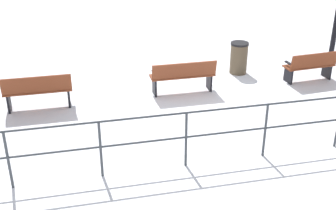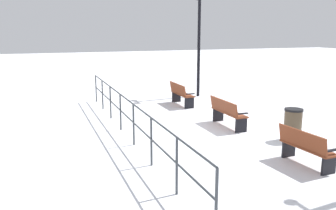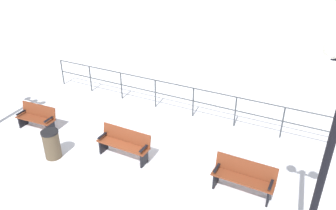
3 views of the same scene
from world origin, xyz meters
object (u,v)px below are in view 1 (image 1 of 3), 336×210
bench_nearest (310,66)px  trash_bin (239,58)px  bench_third (38,90)px  bench_second (183,76)px

bench_nearest → trash_bin: bearing=55.2°
bench_third → bench_nearest: bearing=-88.7°
bench_nearest → trash_bin: trash_bin is taller
trash_bin → bench_second: bearing=118.1°
bench_nearest → bench_second: bearing=86.0°
bench_nearest → bench_third: bench_third is taller
bench_second → trash_bin: bearing=-62.1°
bench_nearest → trash_bin: (1.01, 1.72, 0.01)m
bench_second → bench_nearest: bearing=-89.8°
bench_second → bench_third: size_ratio=1.04×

